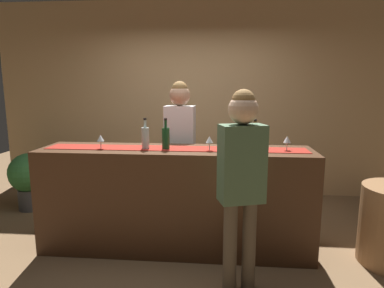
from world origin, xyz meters
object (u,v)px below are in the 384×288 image
object	(u,v)px
bartender	(180,138)
wine_glass_far_end	(209,140)
wine_bottle_amber	(255,139)
wine_bottle_clear	(145,138)
wine_glass_near_customer	(101,138)
wine_glass_mid_counter	(287,140)
potted_plant_tall	(29,177)
wine_bottle_green	(166,138)
customer_sipping	(242,172)

from	to	relation	value
bartender	wine_glass_far_end	bearing A→B (deg)	122.40
wine_bottle_amber	wine_glass_far_end	size ratio (longest dim) A/B	2.10
wine_bottle_clear	bartender	world-z (taller)	bartender
wine_glass_near_customer	bartender	xyz separation A→B (m)	(0.69, 0.67, -0.09)
wine_glass_mid_counter	potted_plant_tall	xyz separation A→B (m)	(-3.19, 0.92, -0.70)
wine_glass_mid_counter	wine_bottle_amber	bearing A→B (deg)	-172.62
wine_bottle_amber	wine_glass_far_end	bearing A→B (deg)	-175.78
potted_plant_tall	wine_glass_mid_counter	bearing A→B (deg)	-16.18
wine_bottle_clear	wine_bottle_green	xyz separation A→B (m)	(0.20, -0.00, 0.00)
bartender	customer_sipping	xyz separation A→B (m)	(0.64, -1.25, -0.06)
wine_bottle_clear	potted_plant_tall	size ratio (longest dim) A/B	0.39
potted_plant_tall	wine_bottle_clear	bearing A→B (deg)	-27.47
bartender	potted_plant_tall	xyz separation A→B (m)	(-2.09, 0.33, -0.61)
wine_bottle_green	wine_glass_mid_counter	xyz separation A→B (m)	(1.16, 0.03, -0.01)
wine_bottle_clear	customer_sipping	bearing A→B (deg)	-35.09
wine_bottle_green	bartender	distance (m)	0.63
bartender	customer_sipping	world-z (taller)	bartender
wine_bottle_clear	wine_bottle_green	bearing A→B (deg)	-0.54
wine_bottle_green	potted_plant_tall	bearing A→B (deg)	154.86
wine_glass_mid_counter	wine_glass_far_end	world-z (taller)	same
wine_glass_near_customer	wine_glass_far_end	distance (m)	1.06
bartender	wine_glass_mid_counter	bearing A→B (deg)	155.20
wine_bottle_amber	customer_sipping	bearing A→B (deg)	-104.00
wine_bottle_green	wine_glass_near_customer	world-z (taller)	wine_bottle_green
wine_glass_far_end	bartender	size ratio (longest dim) A/B	0.08
wine_bottle_amber	wine_glass_mid_counter	xyz separation A→B (m)	(0.31, 0.04, -0.01)
customer_sipping	wine_bottle_green	bearing A→B (deg)	121.10
wine_glass_near_customer	bartender	size ratio (longest dim) A/B	0.08
wine_bottle_amber	potted_plant_tall	size ratio (longest dim) A/B	0.39
bartender	customer_sipping	distance (m)	1.40
wine_bottle_green	wine_glass_far_end	bearing A→B (deg)	-5.84
wine_bottle_clear	potted_plant_tall	distance (m)	2.18
wine_bottle_clear	wine_glass_mid_counter	bearing A→B (deg)	1.09
wine_bottle_clear	wine_bottle_amber	bearing A→B (deg)	-0.76
wine_bottle_amber	wine_glass_mid_counter	size ratio (longest dim) A/B	2.10
wine_bottle_green	customer_sipping	size ratio (longest dim) A/B	0.19
wine_bottle_green	customer_sipping	distance (m)	0.95
wine_glass_far_end	potted_plant_tall	xyz separation A→B (m)	(-2.45, 1.00, -0.70)
wine_bottle_green	wine_glass_near_customer	xyz separation A→B (m)	(-0.63, -0.05, -0.01)
customer_sipping	potted_plant_tall	size ratio (longest dim) A/B	2.12
wine_glass_far_end	wine_bottle_amber	bearing A→B (deg)	4.22
bartender	potted_plant_tall	bearing A→B (deg)	-5.57
wine_glass_near_customer	wine_glass_mid_counter	bearing A→B (deg)	2.51
customer_sipping	potted_plant_tall	distance (m)	3.20
wine_glass_far_end	potted_plant_tall	distance (m)	2.74
wine_glass_near_customer	customer_sipping	xyz separation A→B (m)	(1.33, -0.58, -0.15)
wine_glass_mid_counter	potted_plant_tall	size ratio (longest dim) A/B	0.19
wine_bottle_clear	wine_glass_mid_counter	size ratio (longest dim) A/B	2.10
wine_glass_far_end	wine_bottle_green	bearing A→B (deg)	174.16
potted_plant_tall	wine_bottle_green	bearing A→B (deg)	-25.14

